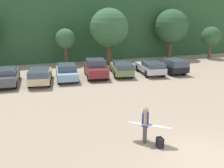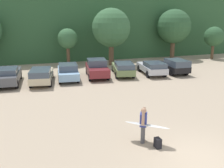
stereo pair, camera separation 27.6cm
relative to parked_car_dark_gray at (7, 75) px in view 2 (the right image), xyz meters
The scene contains 16 objects.
ground_plane 16.99m from the parked_car_dark_gray, 61.03° to the right, with size 120.00×120.00×0.00m, color tan.
hillside_ridge 17.48m from the parked_car_dark_gray, 61.41° to the left, with size 108.00×12.00×7.98m, color #2D5633.
tree_far_right 9.85m from the parked_car_dark_gray, 49.04° to the left, with size 2.34×2.34×4.28m.
tree_center_right 13.01m from the parked_car_dark_gray, 27.14° to the left, with size 4.44×4.44×6.56m.
tree_left 22.01m from the parked_car_dark_gray, 19.90° to the left, with size 4.48×4.48×6.55m.
tree_ridge_back 26.25m from the parked_car_dark_gray, 12.38° to the left, with size 2.59×2.59×4.29m.
parked_car_dark_gray is the anchor object (origin of this frame).
parked_car_champagne 2.82m from the parked_car_dark_gray, 11.96° to the right, with size 2.38×4.90×1.37m.
parked_car_sky_blue 5.14m from the parked_car_dark_gray, ahead, with size 2.17×4.54×1.48m.
parked_car_maroon 7.93m from the parked_car_dark_gray, ahead, with size 2.40×4.50×1.70m.
parked_car_olive_green 10.54m from the parked_car_dark_gray, ahead, with size 2.72×4.96×1.35m.
parked_car_silver 13.38m from the parked_car_dark_gray, ahead, with size 2.37×4.52×1.35m.
parked_car_black 15.77m from the parked_car_dark_gray, ahead, with size 1.98×4.38×1.49m.
person_adult 14.52m from the parked_car_dark_gray, 62.84° to the right, with size 0.53×0.81×1.67m.
surfboard_white 14.69m from the parked_car_dark_gray, 62.69° to the right, with size 1.96×1.79×0.22m.
backpack_dropped 15.34m from the parked_car_dark_gray, 62.77° to the right, with size 0.24×0.34×0.45m.
Camera 2 is at (-6.27, -7.71, 5.65)m, focal length 40.38 mm.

